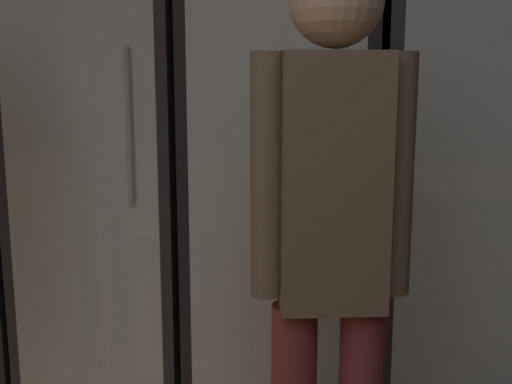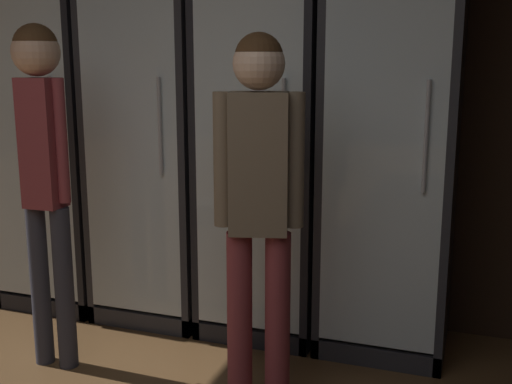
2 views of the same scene
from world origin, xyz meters
TOP-DOWN VIEW (x-y plane):
  - wall_back at (0.00, 3.03)m, footprint 6.00×0.06m
  - cooler_center at (-0.73, 2.74)m, footprint 0.64×0.58m
  - cooler_right at (-0.07, 2.74)m, footprint 0.64×0.58m
  - cooler_far_right at (0.59, 2.74)m, footprint 0.64×0.58m
  - shopper_far at (0.16, 1.94)m, footprint 0.36×0.22m

SIDE VIEW (x-z plane):
  - shopper_far at x=0.16m, z-range 0.18..1.78m
  - cooler_right at x=-0.07m, z-range -0.03..2.07m
  - cooler_center at x=-0.73m, z-range -0.02..2.07m
  - cooler_far_right at x=0.59m, z-range -0.01..2.08m
  - wall_back at x=0.00m, z-range 0.00..2.80m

